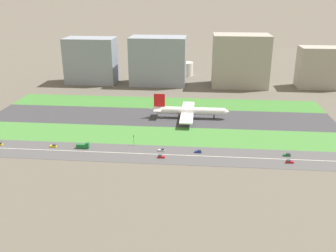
% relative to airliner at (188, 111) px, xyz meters
% --- Properties ---
extents(ground_plane, '(800.00, 800.00, 0.00)m').
position_rel_airliner_xyz_m(ground_plane, '(-22.59, -0.00, -6.23)').
color(ground_plane, '#5B564C').
extents(runway, '(280.00, 46.00, 0.10)m').
position_rel_airliner_xyz_m(runway, '(-22.59, -0.00, -6.18)').
color(runway, '#38383D').
rests_on(runway, ground_plane).
extents(grass_median_north, '(280.00, 36.00, 0.10)m').
position_rel_airliner_xyz_m(grass_median_north, '(-22.59, 41.00, -6.18)').
color(grass_median_north, '#3D7A33').
rests_on(grass_median_north, ground_plane).
extents(grass_median_south, '(280.00, 36.00, 0.10)m').
position_rel_airliner_xyz_m(grass_median_south, '(-22.59, -41.00, -6.18)').
color(grass_median_south, '#427F38').
rests_on(grass_median_south, ground_plane).
extents(highway, '(280.00, 28.00, 0.10)m').
position_rel_airliner_xyz_m(highway, '(-22.59, -73.00, -6.18)').
color(highway, '#4C4C4F').
rests_on(highway, ground_plane).
extents(highway_centerline, '(266.00, 0.50, 0.01)m').
position_rel_airliner_xyz_m(highway_centerline, '(-22.59, -73.00, -6.13)').
color(highway_centerline, silver).
rests_on(highway_centerline, highway).
extents(airliner, '(65.00, 56.00, 19.70)m').
position_rel_airliner_xyz_m(airliner, '(0.00, 0.00, 0.00)').
color(airliner, white).
rests_on(airliner, runway).
extents(car_0, '(4.40, 1.80, 2.00)m').
position_rel_airliner_xyz_m(car_0, '(-86.76, -68.00, -5.31)').
color(car_0, yellow).
rests_on(car_0, highway).
extents(car_4, '(4.40, 1.80, 2.00)m').
position_rel_airliner_xyz_m(car_4, '(64.99, -78.00, -5.31)').
color(car_4, '#B2191E').
rests_on(car_4, highway).
extents(car_3, '(4.40, 1.80, 2.00)m').
position_rel_airliner_xyz_m(car_3, '(-124.43, -68.00, -5.31)').
color(car_3, yellow).
rests_on(car_3, highway).
extents(truck_0, '(8.40, 2.50, 4.00)m').
position_rel_airliner_xyz_m(truck_0, '(-66.39, -68.00, -4.56)').
color(truck_0, '#19662D').
rests_on(truck_0, highway).
extents(car_5, '(4.40, 1.80, 2.00)m').
position_rel_airliner_xyz_m(car_5, '(-13.41, -78.00, -5.31)').
color(car_5, '#B2191E').
rests_on(car_5, highway).
extents(car_2, '(4.40, 1.80, 2.00)m').
position_rel_airliner_xyz_m(car_2, '(9.74, -68.00, -5.31)').
color(car_2, navy).
rests_on(car_2, highway).
extents(car_1, '(4.40, 1.80, 2.00)m').
position_rel_airliner_xyz_m(car_1, '(65.75, -68.00, -5.31)').
color(car_1, '#19662D').
rests_on(car_1, highway).
extents(car_6, '(4.40, 1.80, 2.00)m').
position_rel_airliner_xyz_m(car_6, '(-13.88, -68.00, -5.31)').
color(car_6, silver).
rests_on(car_6, highway).
extents(traffic_light, '(0.36, 0.50, 7.20)m').
position_rel_airliner_xyz_m(traffic_light, '(-33.86, -60.01, -1.94)').
color(traffic_light, '#4C4C51').
rests_on(traffic_light, highway).
extents(terminal_building, '(54.77, 31.62, 49.68)m').
position_rel_airliner_xyz_m(terminal_building, '(-112.59, 114.00, 18.61)').
color(terminal_building, gray).
rests_on(terminal_building, ground_plane).
extents(hangar_building, '(59.90, 35.48, 51.61)m').
position_rel_airliner_xyz_m(hangar_building, '(-37.63, 114.00, 19.58)').
color(hangar_building, gray).
rests_on(hangar_building, ground_plane).
extents(office_tower, '(59.06, 37.73, 55.00)m').
position_rel_airliner_xyz_m(office_tower, '(50.80, 114.00, 21.27)').
color(office_tower, '#9E998E').
rests_on(office_tower, ground_plane).
extents(cargo_warehouse, '(44.71, 26.33, 43.02)m').
position_rel_airliner_xyz_m(cargo_warehouse, '(134.24, 114.00, 15.28)').
color(cargo_warehouse, '#9E998E').
rests_on(cargo_warehouse, ground_plane).
extents(fuel_tank_west, '(17.31, 17.31, 16.29)m').
position_rel_airliner_xyz_m(fuel_tank_west, '(-9.22, 159.00, 1.91)').
color(fuel_tank_west, silver).
rests_on(fuel_tank_west, ground_plane).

